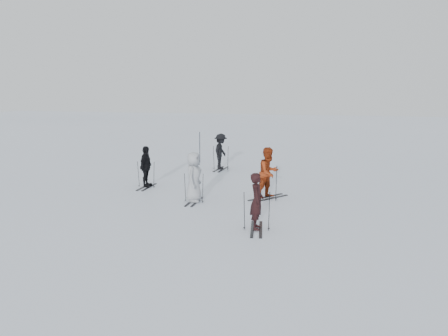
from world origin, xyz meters
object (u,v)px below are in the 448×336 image
(skier_grey, at_px, (194,178))
(skier_uphill_far, at_px, (221,152))
(piste_marker, at_px, (200,147))
(skier_near_dark, at_px, (257,202))
(skier_uphill_left, at_px, (146,167))
(skier_red, at_px, (269,173))

(skier_grey, distance_m, skier_uphill_far, 6.88)
(skier_grey, xyz_separation_m, skier_uphill_far, (-0.89, 6.82, 0.01))
(skier_grey, xyz_separation_m, piste_marker, (-2.69, 8.72, -0.04))
(skier_uphill_far, xyz_separation_m, piste_marker, (-1.80, 1.90, -0.05))
(piste_marker, bearing_deg, skier_grey, -72.86)
(skier_near_dark, bearing_deg, skier_uphill_left, 41.66)
(skier_grey, distance_m, skier_uphill_left, 3.34)
(skier_near_dark, xyz_separation_m, skier_uphill_far, (-3.79, 9.45, 0.08))
(skier_uphill_left, distance_m, skier_uphill_far, 5.35)
(skier_red, xyz_separation_m, skier_uphill_left, (-5.38, 0.52, -0.10))
(skier_near_dark, height_order, skier_uphill_far, skier_uphill_far)
(skier_near_dark, height_order, skier_grey, skier_grey)
(skier_near_dark, xyz_separation_m, skier_grey, (-2.90, 2.63, 0.08))
(skier_near_dark, bearing_deg, skier_uphill_far, 11.53)
(skier_red, bearing_deg, skier_uphill_far, 68.04)
(skier_uphill_far, bearing_deg, piste_marker, 45.27)
(skier_uphill_left, xyz_separation_m, skier_uphill_far, (1.91, 5.00, 0.06))
(skier_red, height_order, skier_grey, skier_red)
(skier_red, relative_size, piste_marker, 1.11)
(skier_near_dark, relative_size, skier_uphill_left, 0.97)
(skier_near_dark, height_order, piste_marker, piste_marker)
(skier_grey, xyz_separation_m, skier_uphill_left, (-2.80, 1.82, -0.05))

